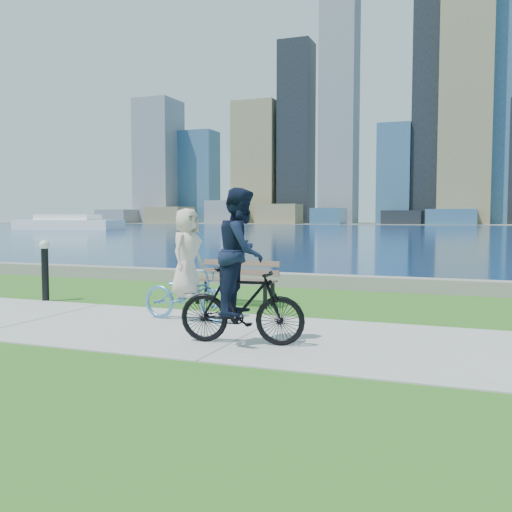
{
  "coord_description": "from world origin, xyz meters",
  "views": [
    {
      "loc": [
        3.26,
        -8.17,
        1.86
      ],
      "look_at": [
        -0.63,
        2.05,
        1.1
      ],
      "focal_mm": 40.0,
      "sensor_mm": 36.0,
      "label": 1
    }
  ],
  "objects": [
    {
      "name": "ground",
      "position": [
        0.0,
        0.0,
        0.0
      ],
      "size": [
        320.0,
        320.0,
        0.0
      ],
      "primitive_type": "plane",
      "color": "#265E18",
      "rests_on": "ground"
    },
    {
      "name": "park_bench",
      "position": [
        -1.4,
        2.9,
        0.57
      ],
      "size": [
        1.82,
        0.7,
        0.93
      ],
      "rotation": [
        0.0,
        0.0,
        -0.05
      ],
      "color": "black",
      "rests_on": "ground"
    },
    {
      "name": "far_shore",
      "position": [
        0.0,
        130.0,
        0.06
      ],
      "size": [
        320.0,
        30.0,
        0.12
      ],
      "primitive_type": "cube",
      "color": "slate",
      "rests_on": "ground"
    },
    {
      "name": "bollard_lamp",
      "position": [
        -5.47,
        1.78,
        0.77
      ],
      "size": [
        0.22,
        0.22,
        1.35
      ],
      "color": "black",
      "rests_on": "ground"
    },
    {
      "name": "city_skyline",
      "position": [
        0.3,
        129.34,
        24.49
      ],
      "size": [
        177.11,
        21.18,
        76.0
      ],
      "color": "slate",
      "rests_on": "ground"
    },
    {
      "name": "seawall",
      "position": [
        0.0,
        6.2,
        0.17
      ],
      "size": [
        90.0,
        0.5,
        0.35
      ],
      "primitive_type": "cube",
      "color": "gray",
      "rests_on": "ground"
    },
    {
      "name": "cyclist_man",
      "position": [
        0.17,
        -0.64,
        0.96
      ],
      "size": [
        0.79,
        1.9,
        2.25
      ],
      "rotation": [
        0.0,
        0.0,
        1.7
      ],
      "color": "black",
      "rests_on": "ground"
    },
    {
      "name": "bay_water",
      "position": [
        0.0,
        72.0,
        0.0
      ],
      "size": [
        320.0,
        131.0,
        0.01
      ],
      "primitive_type": "cube",
      "color": "navy",
      "rests_on": "ground"
    },
    {
      "name": "concrete_path",
      "position": [
        0.0,
        0.0,
        0.01
      ],
      "size": [
        80.0,
        3.5,
        0.02
      ],
      "primitive_type": "cube",
      "color": "#A1A19C",
      "rests_on": "ground"
    },
    {
      "name": "ferry_near",
      "position": [
        -49.37,
        56.48,
        0.89
      ],
      "size": [
        15.76,
        4.5,
        2.14
      ],
      "color": "white",
      "rests_on": "ground"
    },
    {
      "name": "cyclist_woman",
      "position": [
        -1.43,
        0.73,
        0.76
      ],
      "size": [
        0.76,
        1.82,
        1.98
      ],
      "rotation": [
        0.0,
        0.0,
        1.49
      ],
      "color": "#508AC3",
      "rests_on": "ground"
    }
  ]
}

